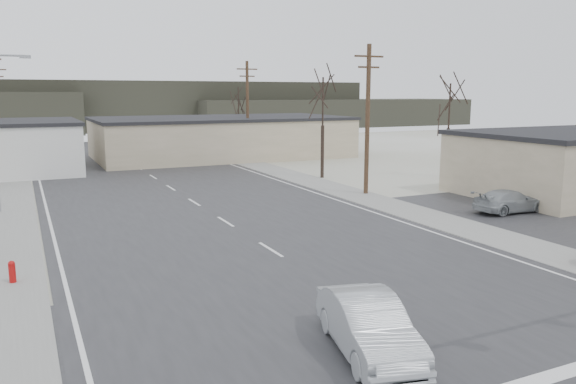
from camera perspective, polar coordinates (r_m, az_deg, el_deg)
name	(u,v)px	position (r m, az deg, el deg)	size (l,w,h in m)	color
ground	(373,314)	(18.14, 8.68, -12.18)	(140.00, 140.00, 0.00)	silver
main_road	(220,218)	(31.13, -6.96, -2.67)	(18.00, 110.00, 0.05)	#29292C
cross_road	(373,314)	(18.13, 8.68, -12.12)	(90.00, 10.00, 0.04)	#29292C
sidewalk_left	(7,218)	(34.53, -26.68, -2.40)	(3.00, 90.00, 0.06)	gray
sidewalk_right	(339,190)	(39.96, 5.25, 0.19)	(3.00, 90.00, 0.06)	gray
fire_hydrant	(12,272)	(22.75, -26.22, -7.29)	(0.24, 0.24, 0.87)	#A50C0C
building_right_far	(221,137)	(61.23, -6.78, 5.58)	(26.30, 14.30, 4.30)	#BEAD91
building_lot	(571,163)	(42.60, 26.81, 2.66)	(14.30, 10.30, 4.30)	#BEAD91
upole_right_a	(368,117)	(38.20, 8.09, 7.53)	(2.20, 0.30, 10.00)	#4F3524
upole_right_b	(248,109)	(57.83, -4.13, 8.41)	(2.20, 0.30, 10.00)	#4F3524
tree_right_mid	(323,104)	(45.54, 3.56, 8.88)	(3.74, 3.74, 8.33)	#2F231D
tree_right_far	(238,103)	(70.27, -5.06, 8.97)	(3.52, 3.52, 7.84)	#2F231D
tree_lot	(449,109)	(47.76, 16.08, 8.14)	(3.52, 3.52, 7.84)	#2F231D
hill_center	(159,105)	(112.57, -12.99, 8.58)	(80.00, 18.00, 9.00)	#333026
hill_right	(331,113)	(119.77, 4.43, 8.04)	(60.00, 18.00, 5.50)	#333026
sedan_crossing	(368,325)	(15.27, 8.16, -13.25)	(1.62, 4.65, 1.53)	#9DA2A7
car_far_a	(110,151)	(61.43, -17.66, 4.02)	(2.41, 5.92, 1.72)	black
car_far_b	(71,140)	(79.29, -21.21, 4.94)	(1.65, 4.09, 1.39)	black
car_parked_dark_b	(540,187)	(40.60, 24.25, 0.51)	(1.49, 4.27, 1.41)	black
car_parked_silver	(509,201)	(34.71, 21.58, -0.87)	(1.83, 4.49, 1.30)	gray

